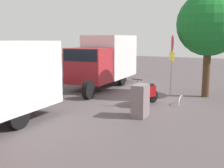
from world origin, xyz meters
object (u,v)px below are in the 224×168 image
at_px(motorcycle, 146,93).
at_px(bike_rack_hoop, 181,105).
at_px(box_truck_near, 104,59).
at_px(stop_sign, 172,56).
at_px(street_tree, 209,24).
at_px(utility_cabinet, 140,101).

bearing_deg(motorcycle, bike_rack_hoop, 131.41).
relative_size(box_truck_near, bike_rack_hoop, 8.31).
xyz_separation_m(stop_sign, street_tree, (-0.60, 1.59, 1.52)).
height_order(motorcycle, bike_rack_hoop, motorcycle).
height_order(box_truck_near, bike_rack_hoop, box_truck_near).
relative_size(stop_sign, bike_rack_hoop, 3.55).
xyz_separation_m(motorcycle, utility_cabinet, (1.90, 0.48, 0.08)).
height_order(box_truck_near, utility_cabinet, box_truck_near).
bearing_deg(motorcycle, stop_sign, -174.78).
bearing_deg(stop_sign, utility_cabinet, -0.21).
height_order(box_truck_near, stop_sign, box_truck_near).
distance_m(motorcycle, bike_rack_hoop, 1.62).
xyz_separation_m(box_truck_near, utility_cabinet, (5.41, 4.42, -1.04)).
height_order(box_truck_near, motorcycle, box_truck_near).
xyz_separation_m(motorcycle, bike_rack_hoop, (-0.62, 1.40, -0.52)).
xyz_separation_m(street_tree, bike_rack_hoop, (2.27, -0.68, -3.52)).
bearing_deg(box_truck_near, utility_cabinet, 36.45).
xyz_separation_m(box_truck_near, street_tree, (0.61, 6.02, 1.88)).
bearing_deg(street_tree, box_truck_near, -95.81).
distance_m(motorcycle, utility_cabinet, 1.97).
distance_m(motorcycle, stop_sign, 2.78).
relative_size(box_truck_near, motorcycle, 4.02).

